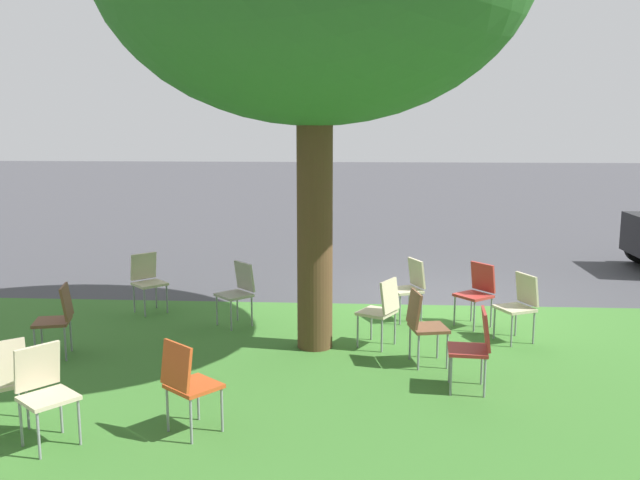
{
  "coord_description": "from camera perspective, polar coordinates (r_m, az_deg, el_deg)",
  "views": [
    {
      "loc": [
        1.07,
        10.5,
        2.77
      ],
      "look_at": [
        1.66,
        1.3,
        1.2
      ],
      "focal_mm": 38.12,
      "sensor_mm": 36.0,
      "label": 1
    }
  ],
  "objects": [
    {
      "name": "chair_9",
      "position": [
        8.0,
        8.63,
        -6.79
      ],
      "size": [
        0.5,
        0.49,
        0.88
      ],
      "color": "brown",
      "rests_on": "ground"
    },
    {
      "name": "chair_0",
      "position": [
        9.77,
        7.54,
        -3.73
      ],
      "size": [
        0.56,
        0.55,
        0.88
      ],
      "color": "beige",
      "rests_on": "ground"
    },
    {
      "name": "chair_10",
      "position": [
        8.75,
        -21.13,
        -5.91
      ],
      "size": [
        0.51,
        0.5,
        0.88
      ],
      "color": "brown",
      "rests_on": "ground"
    },
    {
      "name": "chair_2",
      "position": [
        9.12,
        16.41,
        -5.01
      ],
      "size": [
        0.56,
        0.55,
        0.88
      ],
      "color": "beige",
      "rests_on": "ground"
    },
    {
      "name": "chair_3",
      "position": [
        9.66,
        13.06,
        -4.06
      ],
      "size": [
        0.59,
        0.58,
        0.88
      ],
      "color": "#B7332D",
      "rests_on": "ground"
    },
    {
      "name": "chair_7",
      "position": [
        10.42,
        -14.29,
        -3.1
      ],
      "size": [
        0.59,
        0.59,
        0.88
      ],
      "color": "beige",
      "rests_on": "ground"
    },
    {
      "name": "chair_5",
      "position": [
        6.49,
        -22.15,
        -11.38
      ],
      "size": [
        0.59,
        0.59,
        0.88
      ],
      "color": "beige",
      "rests_on": "ground"
    },
    {
      "name": "chair_1",
      "position": [
        9.52,
        -6.88,
        -4.08
      ],
      "size": [
        0.59,
        0.59,
        0.88
      ],
      "color": "#ADA393",
      "rests_on": "ground"
    },
    {
      "name": "chair_8",
      "position": [
        6.31,
        -11.11,
        -11.45
      ],
      "size": [
        0.59,
        0.59,
        0.88
      ],
      "color": "#C64C1E",
      "rests_on": "ground"
    },
    {
      "name": "grass_verge",
      "position": [
        7.88,
        11.43,
        -11.08
      ],
      "size": [
        48.0,
        6.0,
        0.01
      ],
      "primitive_type": "cube",
      "color": "#3D752D",
      "rests_on": "ground"
    },
    {
      "name": "chair_4",
      "position": [
        6.88,
        -25.18,
        -10.38
      ],
      "size": [
        0.59,
        0.59,
        0.88
      ],
      "color": "beige",
      "rests_on": "ground"
    },
    {
      "name": "chair_11",
      "position": [
        7.34,
        12.87,
        -8.44
      ],
      "size": [
        0.46,
        0.45,
        0.88
      ],
      "color": "#B7332D",
      "rests_on": "ground"
    },
    {
      "name": "ground",
      "position": [
        10.91,
        9.19,
        -5.15
      ],
      "size": [
        80.0,
        80.0,
        0.0
      ],
      "primitive_type": "plane",
      "color": "#424247"
    },
    {
      "name": "chair_6",
      "position": [
        8.55,
        5.22,
        -5.63
      ],
      "size": [
        0.57,
        0.56,
        0.88
      ],
      "color": "beige",
      "rests_on": "ground"
    }
  ]
}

